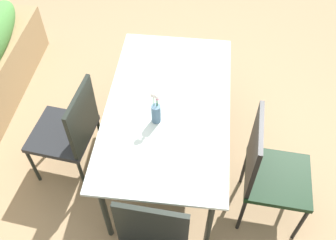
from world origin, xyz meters
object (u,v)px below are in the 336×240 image
Objects in this scene: chair_far_side at (70,129)px; flower_vase at (156,111)px; dining_table at (168,109)px; chair_near_left at (268,169)px.

flower_vase is (-0.03, -0.68, 0.34)m from chair_far_side.
dining_table is at bearing -22.66° from flower_vase.
dining_table is at bearing -111.08° from chair_near_left.
chair_far_side reaches higher than dining_table.
chair_near_left is at bearing -91.52° from chair_far_side.
chair_near_left is (-0.22, -1.49, 0.04)m from chair_far_side.
chair_far_side is 0.92× the size of chair_near_left.
dining_table is at bearing -73.35° from chair_far_side.
chair_near_left reaches higher than chair_far_side.
flower_vase reaches higher than chair_near_left.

